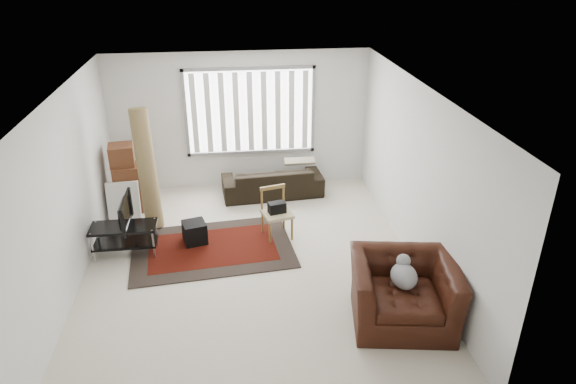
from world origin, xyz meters
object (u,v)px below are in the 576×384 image
at_px(tv_stand, 124,234).
at_px(armchair, 404,288).
at_px(sofa, 272,177).
at_px(moving_boxes, 126,181).
at_px(side_chair, 277,211).

bearing_deg(tv_stand, armchair, -28.65).
relative_size(sofa, armchair, 1.29).
distance_m(moving_boxes, side_chair, 2.92).
xyz_separation_m(tv_stand, side_chair, (2.43, 0.27, 0.10)).
height_order(tv_stand, armchair, armchair).
bearing_deg(armchair, sofa, 117.40).
relative_size(tv_stand, moving_boxes, 0.80).
xyz_separation_m(moving_boxes, side_chair, (2.61, -1.29, -0.12)).
bearing_deg(sofa, moving_boxes, 2.53).
distance_m(tv_stand, moving_boxes, 1.59).
bearing_deg(moving_boxes, tv_stand, -83.30).
height_order(sofa, armchair, armchair).
distance_m(sofa, side_chair, 1.60).
distance_m(tv_stand, sofa, 3.13).
bearing_deg(tv_stand, moving_boxes, 96.70).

